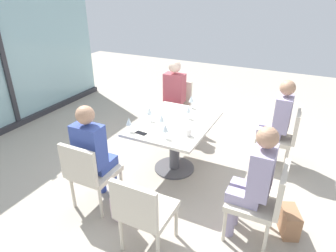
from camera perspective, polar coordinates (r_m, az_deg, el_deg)
The scene contains 23 objects.
ground_plane at distance 4.27m, azimuth 1.21°, elevation -8.13°, with size 12.00×12.00×0.00m, color #A89E8E.
window_wall_backdrop at distance 5.80m, azimuth -29.16°, elevation 10.96°, with size 4.42×0.10×2.70m.
dining_table_main at distance 3.99m, azimuth 1.29°, elevation -1.58°, with size 1.24×0.94×0.73m.
chair_far_right at distance 5.15m, azimuth 1.45°, elevation 4.31°, with size 0.50×0.46×0.87m.
chair_far_left at distance 3.45m, azimuth -14.86°, elevation -8.37°, with size 0.50×0.46×0.87m.
chair_front_left at distance 3.11m, azimuth 17.73°, elevation -13.15°, with size 0.46×0.50×0.87m.
chair_front_right at distance 4.41m, azimuth 21.21°, elevation -1.44°, with size 0.46×0.50×0.87m.
chair_side_end at distance 2.85m, azimuth -4.75°, elevation -15.80°, with size 0.50×0.46×0.87m.
person_far_right at distance 4.99m, azimuth 0.94°, elevation 6.07°, with size 0.39×0.34×1.26m.
person_far_left at distance 3.42m, azimuth -14.07°, elevation -4.65°, with size 0.39×0.34×1.26m.
person_front_left at distance 3.00m, azimuth 16.19°, elevation -9.66°, with size 0.34×0.39×1.26m.
person_front_right at distance 4.33m, azimuth 20.22°, elevation 1.23°, with size 0.34×0.39×1.26m.
wine_glass_0 at distance 3.70m, azimuth -1.21°, elevation 1.46°, with size 0.07×0.07×0.18m.
wine_glass_1 at distance 4.34m, azimuth 4.47°, elevation 5.16°, with size 0.07×0.07×0.18m.
wine_glass_2 at distance 3.97m, azimuth 3.97°, elevation 3.19°, with size 0.07×0.07×0.18m.
wine_glass_3 at distance 3.45m, azimuth -0.52°, elevation -0.42°, with size 0.07×0.07×0.18m.
wine_glass_4 at distance 3.65m, azimuth -7.52°, elevation 0.85°, with size 0.07×0.07×0.18m.
wine_glass_5 at distance 3.91m, azimuth -3.56°, elevation 2.81°, with size 0.07×0.07×0.18m.
coffee_cup at distance 3.56m, azimuth 3.90°, elevation -1.19°, with size 0.08×0.08×0.09m, color white.
cell_phone_on_table at distance 3.63m, azimuth -5.21°, elevation -1.36°, with size 0.07×0.14×0.01m, color black.
handbag_0 at distance 5.11m, azimuth 5.00°, elevation -0.38°, with size 0.30×0.16×0.28m, color #A3704C.
handbag_1 at distance 3.49m, azimuth -8.26°, elevation -14.59°, with size 0.30×0.16×0.28m, color beige.
handbag_2 at distance 3.49m, azimuth 22.19°, elevation -16.59°, with size 0.30×0.16×0.28m, color #A3704C.
Camera 1 is at (-3.22, -1.49, 2.39)m, focal length 31.76 mm.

